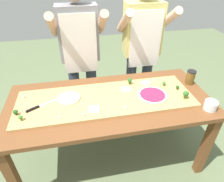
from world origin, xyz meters
name	(u,v)px	position (x,y,z in m)	size (l,w,h in m)	color
ground_plane	(110,155)	(0.00, 0.00, 0.00)	(8.00, 8.00, 0.00)	#60704C
prep_table	(110,108)	(0.00, 0.00, 0.67)	(1.80, 0.83, 0.77)	brown
cutting_board	(106,99)	(-0.03, 0.00, 0.78)	(1.53, 0.50, 0.02)	tan
chefs_knife	(38,107)	(-0.60, -0.02, 0.80)	(0.25, 0.16, 0.02)	#B7BABF
pizza_whole_beet_magenta	(152,95)	(0.38, -0.04, 0.80)	(0.27, 0.27, 0.02)	beige
pizza_whole_cheese_artichoke	(69,98)	(-0.35, 0.06, 0.80)	(0.20, 0.20, 0.02)	beige
pizza_slice_far_left	(94,110)	(-0.15, -0.14, 0.80)	(0.09, 0.09, 0.01)	beige
pizza_slice_far_right	(146,83)	(0.39, 0.16, 0.80)	(0.08, 0.08, 0.01)	beige
pizza_slice_center	(126,90)	(0.17, 0.08, 0.80)	(0.09, 0.09, 0.01)	beige
broccoli_floret_front_mid	(178,87)	(0.64, 0.01, 0.82)	(0.03, 0.03, 0.04)	#2C5915
broccoli_floret_back_right	(130,80)	(0.23, 0.18, 0.83)	(0.04, 0.04, 0.07)	#366618
broccoli_floret_center_right	(186,94)	(0.64, -0.14, 0.84)	(0.05, 0.05, 0.07)	#366618
broccoli_floret_front_right	(21,117)	(-0.71, -0.16, 0.82)	(0.03, 0.03, 0.05)	#487A23
broccoli_floret_center_left	(164,83)	(0.54, 0.09, 0.82)	(0.03, 0.03, 0.05)	#3F7220
broccoli_floret_back_left	(15,112)	(-0.76, -0.08, 0.82)	(0.04, 0.04, 0.05)	#2C5915
cheese_crumble_a	(125,107)	(0.10, -0.17, 0.80)	(0.02, 0.02, 0.02)	white
cheese_crumble_b	(59,118)	(-0.43, -0.19, 0.80)	(0.02, 0.02, 0.02)	silver
cheese_crumble_c	(154,81)	(0.48, 0.18, 0.80)	(0.02, 0.02, 0.02)	silver
cheese_crumble_d	(83,105)	(-0.24, -0.07, 0.80)	(0.01, 0.01, 0.01)	silver
cheese_crumble_e	(84,115)	(-0.24, -0.20, 0.80)	(0.02, 0.02, 0.02)	silver
cheese_crumble_f	(24,97)	(-0.74, 0.15, 0.80)	(0.02, 0.02, 0.02)	white
flour_cup	(210,106)	(0.79, -0.29, 0.80)	(0.11, 0.11, 0.08)	white
sauce_jar	(190,77)	(0.83, 0.12, 0.84)	(0.08, 0.08, 0.14)	brown
cook_left	(80,50)	(-0.20, 0.62, 1.00)	(0.54, 0.39, 1.67)	#333847
cook_right	(142,45)	(0.48, 0.62, 1.00)	(0.54, 0.39, 1.67)	#333847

